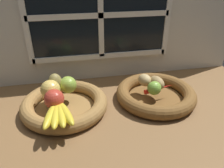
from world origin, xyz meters
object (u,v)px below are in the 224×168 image
Objects in this scene: chili_pepper at (159,88)px; apple_green_back at (68,85)px; apple_golden_left at (50,90)px; potato_oblong at (145,80)px; banana_bunch_front at (58,113)px; fruit_bowl_right at (156,94)px; lime_near at (154,88)px; pear_brown at (55,83)px; apple_red_front at (54,99)px; fruit_bowl_left at (65,104)px; potato_large at (157,83)px.

apple_green_back is at bearing 155.64° from chili_pepper.
apple_golden_left reaches higher than potato_oblong.
fruit_bowl_right is at bearing 16.32° from banana_bunch_front.
lime_near is 4.24cm from chili_pepper.
pear_brown is (-4.84, 0.77, 0.73)cm from apple_green_back.
lime_near is (37.89, 1.30, -0.82)cm from apple_red_front.
chili_pepper is (4.34, -5.38, -1.52)cm from potato_oblong.
fruit_bowl_left is 9.02cm from pear_brown.
chili_pepper is at bearing -3.32° from fruit_bowl_left.
apple_green_back is at bearing 64.49° from fruit_bowl_left.
potato_large reaches higher than fruit_bowl_right.
potato_oblong reaches higher than fruit_bowl_left.
fruit_bowl_right is 4.10× the size of potato_large.
fruit_bowl_right is (37.72, 0.00, 0.00)cm from fruit_bowl_left.
apple_green_back reaches higher than lime_near.
apple_golden_left is 4.24cm from pear_brown.
apple_golden_left is at bearing 102.19° from banana_bunch_front.
pear_brown is 41.57cm from chili_pepper.
fruit_bowl_right is 7.71cm from lime_near.
potato_oblong is (36.50, -1.72, -1.60)cm from pear_brown.
lime_near is (39.40, -5.45, -0.97)cm from apple_golden_left.
fruit_bowl_left is at bearing -59.63° from pear_brown.
banana_bunch_front is (-39.60, -11.59, 4.46)cm from fruit_bowl_right.
pear_brown is 1.27× the size of potato_oblong.
fruit_bowl_left is 1.00× the size of fruit_bowl_right.
potato_oblong reaches higher than fruit_bowl_right.
fruit_bowl_right is at bearing 90.00° from potato_large.
apple_green_back is at bearing 25.05° from apple_golden_left.
potato_large is at bearing -6.59° from apple_green_back.
apple_golden_left is at bearing 102.55° from apple_red_front.
pear_brown is at bearing 120.37° from fruit_bowl_left.
apple_green_back is at bearing 76.23° from banana_bunch_front.
fruit_bowl_left is 2.43× the size of chili_pepper.
apple_red_front is at bearing 170.49° from chili_pepper.
apple_green_back is 1.04× the size of potato_oblong.
pear_brown is (0.24, 10.60, 0.57)cm from apple_red_front.
apple_golden_left reaches higher than apple_green_back.
pear_brown reaches higher than apple_green_back.
apple_green_back is at bearing 178.27° from potato_oblong.
chili_pepper is at bearing -4.38° from apple_golden_left.
potato_oblong is 5.18cm from potato_large.
fruit_bowl_right is at bearing -37.87° from potato_oblong.
apple_golden_left reaches higher than chili_pepper.
banana_bunch_front is at bearing -78.22° from apple_red_front.
potato_large is (40.83, 5.70, -0.99)cm from apple_red_front.
banana_bunch_front is at bearing -86.56° from pear_brown.
apple_golden_left is 1.04× the size of apple_red_front.
potato_oblong is (36.74, 8.88, -1.03)cm from apple_red_front.
potato_large is 2.72cm from chili_pepper.
potato_oblong is (-4.09, 3.18, 5.40)cm from fruit_bowl_right.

